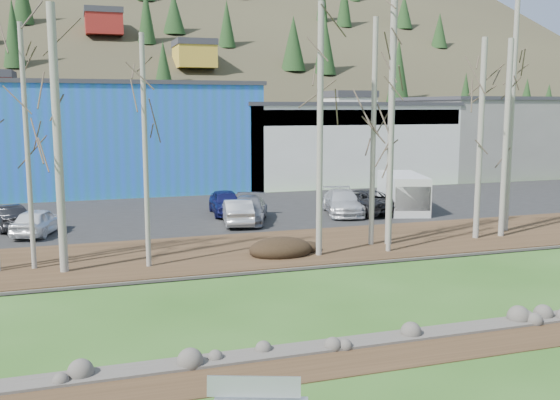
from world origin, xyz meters
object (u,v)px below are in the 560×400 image
object	(u,v)px
car_1	(5,217)
car_5	(361,201)
car_2	(248,209)
van_white	(404,193)
car_3	(226,202)
car_4	(237,212)
car_6	(343,202)
car_0	(38,221)

from	to	relation	value
car_1	car_5	xyz separation A→B (m)	(19.73, -1.06, 0.07)
car_5	car_2	bearing A→B (deg)	-7.22
car_5	van_white	size ratio (longest dim) A/B	0.93
van_white	car_2	bearing A→B (deg)	-161.68
car_3	car_5	size ratio (longest dim) A/B	0.82
car_1	car_2	distance (m)	12.67
car_4	car_6	xyz separation A→B (m)	(6.70, 1.17, 0.03)
car_4	car_5	distance (m)	8.04
car_2	car_4	world-z (taller)	car_2
car_3	car_6	world-z (taller)	car_3
car_0	car_2	xyz separation A→B (m)	(10.84, 0.13, 0.03)
car_4	car_3	bearing A→B (deg)	-82.98
car_2	car_6	size ratio (longest dim) A/B	0.98
car_1	car_3	bearing A→B (deg)	161.70
car_0	car_5	size ratio (longest dim) A/B	0.76
car_0	car_2	world-z (taller)	car_2
car_0	car_4	size ratio (longest dim) A/B	0.95
car_1	car_2	xyz separation A→B (m)	(12.53, -1.86, 0.05)
car_2	car_3	bearing A→B (deg)	123.11
car_1	car_4	bearing A→B (deg)	146.31
car_3	car_4	world-z (taller)	car_3
car_3	car_6	distance (m)	6.91
car_0	car_5	bearing A→B (deg)	-158.18
car_5	car_6	xyz separation A→B (m)	(-1.23, -0.11, -0.00)
car_3	car_5	bearing A→B (deg)	-9.14
van_white	car_6	bearing A→B (deg)	-168.31
car_0	car_4	distance (m)	10.12
car_1	car_6	world-z (taller)	car_6
car_5	van_white	xyz separation A→B (m)	(2.63, -0.40, 0.41)
car_0	car_2	bearing A→B (deg)	-160.42
car_0	car_1	size ratio (longest dim) A/B	1.01
van_white	car_3	bearing A→B (deg)	-176.52
car_1	car_5	size ratio (longest dim) A/B	0.76
car_2	van_white	xyz separation A→B (m)	(9.84, 0.39, 0.43)
car_2	car_4	xyz separation A→B (m)	(-0.73, -0.48, -0.01)
car_1	car_4	xyz separation A→B (m)	(11.80, -2.34, 0.04)
car_0	car_1	bearing A→B (deg)	-30.76
car_4	van_white	bearing A→B (deg)	-166.50
car_0	car_1	xyz separation A→B (m)	(-1.69, 1.99, -0.03)
car_1	car_2	world-z (taller)	car_2
car_5	car_6	size ratio (longest dim) A/B	1.05
car_0	van_white	world-z (taller)	van_white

